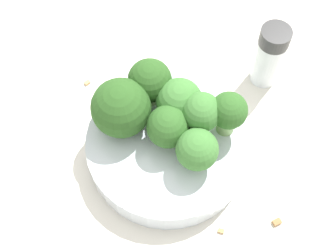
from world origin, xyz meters
The scene contains 13 objects.
ground_plane centered at (0.00, 0.00, 0.00)m, with size 3.00×3.00×0.00m, color silver.
bowl centered at (0.00, 0.00, 0.02)m, with size 0.17×0.17×0.03m, color silver.
broccoli_floret_0 centered at (0.02, 0.02, 0.06)m, with size 0.05×0.05×0.05m.
broccoli_floret_1 centered at (0.00, 0.00, 0.06)m, with size 0.04×0.04×0.05m.
broccoli_floret_2 centered at (0.00, 0.05, 0.06)m, with size 0.04×0.04×0.06m.
broccoli_floret_3 centered at (0.06, -0.01, 0.06)m, with size 0.04×0.04×0.05m.
broccoli_floret_4 centered at (0.03, 0.00, 0.06)m, with size 0.04×0.04×0.06m.
broccoli_floret_5 centered at (0.02, -0.03, 0.06)m, with size 0.04×0.04×0.05m.
broccoli_floret_6 centered at (-0.04, 0.03, 0.06)m, with size 0.06×0.06×0.06m.
pepper_shaker centered at (0.14, 0.05, 0.04)m, with size 0.03×0.03×0.08m.
almond_crumb_0 centered at (0.07, -0.11, 0.00)m, with size 0.01×0.01×0.01m, color olive.
almond_crumb_2 centered at (0.02, -0.10, 0.00)m, with size 0.01×0.00×0.01m, color #AD7F4C.
almond_crumb_3 centered at (-0.06, 0.12, 0.00)m, with size 0.01×0.00×0.01m, color tan.
Camera 1 is at (-0.07, -0.20, 0.45)m, focal length 50.00 mm.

